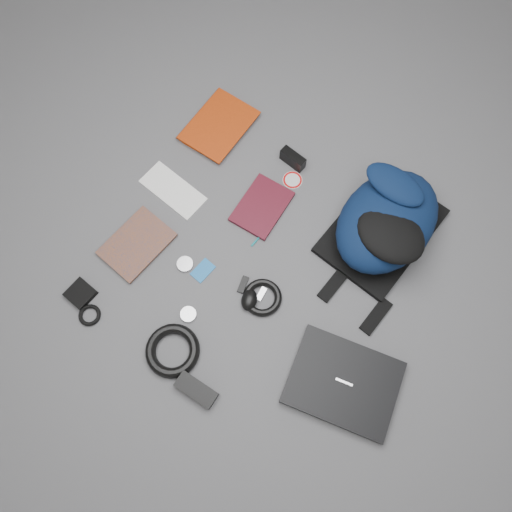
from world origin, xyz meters
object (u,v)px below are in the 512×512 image
at_px(laptop, 343,383).
at_px(mouse, 249,300).
at_px(dvd_case, 262,207).
at_px(pouch, 81,294).
at_px(compact_camera, 293,159).
at_px(comic_book, 120,229).
at_px(backpack, 387,221).
at_px(power_brick, 196,390).
at_px(textbook_red, 197,113).

bearing_deg(laptop, mouse, 160.00).
bearing_deg(dvd_case, pouch, -120.51).
xyz_separation_m(laptop, compact_camera, (-0.46, 0.69, 0.01)).
bearing_deg(laptop, pouch, -176.72).
xyz_separation_m(comic_book, pouch, (-0.01, -0.26, 0.00)).
relative_size(backpack, comic_book, 1.97).
height_order(mouse, power_brick, mouse).
distance_m(textbook_red, dvd_case, 0.47).
bearing_deg(textbook_red, backpack, -1.57).
height_order(backpack, mouse, backpack).
distance_m(laptop, power_brick, 0.47).
height_order(backpack, laptop, backpack).
bearing_deg(power_brick, textbook_red, 124.69).
xyz_separation_m(textbook_red, comic_book, (-0.05, -0.55, -0.01)).
xyz_separation_m(compact_camera, power_brick, (0.03, -0.90, -0.01)).
relative_size(textbook_red, power_brick, 2.02).
bearing_deg(mouse, textbook_red, 119.11).
xyz_separation_m(backpack, power_brick, (-0.37, -0.76, -0.08)).
bearing_deg(textbook_red, compact_camera, 4.52).
distance_m(mouse, pouch, 0.58).
distance_m(laptop, mouse, 0.41).
bearing_deg(comic_book, laptop, 5.68).
bearing_deg(laptop, compact_camera, 121.88).
relative_size(backpack, compact_camera, 4.76).
xyz_separation_m(dvd_case, mouse, (0.10, -0.34, 0.01)).
height_order(laptop, pouch, laptop).
distance_m(mouse, power_brick, 0.34).
distance_m(laptop, textbook_red, 1.14).
distance_m(compact_camera, mouse, 0.56).
bearing_deg(compact_camera, backpack, -1.76).
xyz_separation_m(comic_book, mouse, (0.53, -0.06, 0.01)).
bearing_deg(laptop, dvd_case, 134.39).
distance_m(dvd_case, power_brick, 0.68).
xyz_separation_m(laptop, textbook_red, (-0.88, 0.74, -0.00)).
bearing_deg(pouch, power_brick, -14.41).
xyz_separation_m(comic_book, power_brick, (0.50, -0.39, 0.01)).
bearing_deg(laptop, comic_book, 167.05).
height_order(laptop, textbook_red, laptop).
height_order(laptop, compact_camera, compact_camera).
bearing_deg(pouch, compact_camera, 58.37).
distance_m(backpack, laptop, 0.56).
relative_size(comic_book, pouch, 2.85).
height_order(dvd_case, mouse, mouse).
relative_size(dvd_case, pouch, 2.58).
height_order(comic_book, dvd_case, comic_book).
height_order(backpack, power_brick, backpack).
relative_size(backpack, dvd_case, 2.17).
height_order(comic_book, pouch, pouch).
bearing_deg(textbook_red, dvd_case, -23.29).
relative_size(comic_book, compact_camera, 2.42).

